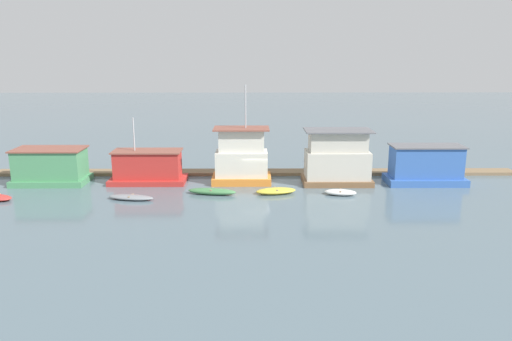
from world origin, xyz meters
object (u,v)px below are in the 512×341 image
at_px(houseboat_orange, 242,159).
at_px(houseboat_green, 51,167).
at_px(houseboat_brown, 337,159).
at_px(houseboat_blue, 426,166).
at_px(dinghy_grey, 131,197).
at_px(dinghy_green, 212,191).
at_px(dinghy_yellow, 276,191).
at_px(mooring_post_centre, 404,169).
at_px(dinghy_white, 340,192).
at_px(houseboat_red, 148,167).

bearing_deg(houseboat_orange, houseboat_green, -179.29).
relative_size(houseboat_brown, houseboat_blue, 0.88).
distance_m(houseboat_blue, dinghy_grey, 26.21).
xyz_separation_m(dinghy_green, dinghy_yellow, (5.42, 0.18, -0.02)).
distance_m(dinghy_grey, dinghy_yellow, 12.03).
height_order(houseboat_green, dinghy_grey, houseboat_green).
bearing_deg(houseboat_blue, dinghy_green, -169.68).
height_order(houseboat_orange, mooring_post_centre, houseboat_orange).
relative_size(houseboat_blue, dinghy_grey, 1.79).
distance_m(dinghy_grey, dinghy_green, 6.66).
distance_m(houseboat_green, houseboat_blue, 34.18).
bearing_deg(dinghy_white, houseboat_blue, 24.08).
xyz_separation_m(houseboat_blue, dinghy_green, (-19.20, -3.50, -1.38)).
distance_m(houseboat_red, mooring_post_centre, 24.30).
bearing_deg(mooring_post_centre, houseboat_orange, -172.66).
bearing_deg(houseboat_blue, houseboat_green, 179.49).
xyz_separation_m(houseboat_green, dinghy_white, (25.82, -4.04, -1.33)).
distance_m(houseboat_blue, dinghy_white, 9.27).
height_order(houseboat_orange, houseboat_blue, houseboat_orange).
distance_m(dinghy_green, dinghy_white, 10.84).
distance_m(dinghy_grey, mooring_post_centre, 25.66).
bearing_deg(dinghy_grey, houseboat_brown, 16.09).
xyz_separation_m(dinghy_grey, mooring_post_centre, (24.52, 7.52, 0.50)).
height_order(houseboat_orange, dinghy_grey, houseboat_orange).
bearing_deg(houseboat_green, dinghy_grey, -31.95).
distance_m(dinghy_white, mooring_post_centre, 9.55).
relative_size(houseboat_blue, dinghy_yellow, 1.95).
xyz_separation_m(houseboat_green, mooring_post_centre, (33.01, 2.23, -0.86)).
distance_m(houseboat_red, houseboat_orange, 8.64).
bearing_deg(houseboat_red, houseboat_blue, -1.25).
relative_size(houseboat_brown, dinghy_green, 1.47).
distance_m(houseboat_orange, dinghy_green, 5.08).
relative_size(houseboat_orange, houseboat_blue, 1.27).
distance_m(houseboat_green, dinghy_white, 26.16).
height_order(houseboat_blue, mooring_post_centre, houseboat_blue).
height_order(houseboat_red, houseboat_brown, houseboat_red).
bearing_deg(houseboat_brown, dinghy_yellow, -149.10).
distance_m(houseboat_brown, dinghy_yellow, 6.94).
bearing_deg(mooring_post_centre, houseboat_green, -176.14).
height_order(houseboat_green, dinghy_yellow, houseboat_green).
bearing_deg(houseboat_green, houseboat_red, 1.62).
xyz_separation_m(houseboat_green, houseboat_orange, (17.41, 0.22, 0.64)).
bearing_deg(houseboat_red, dinghy_white, -14.14).
bearing_deg(houseboat_brown, houseboat_green, 179.54).
bearing_deg(dinghy_grey, houseboat_green, 148.05).
distance_m(houseboat_blue, mooring_post_centre, 2.94).
height_order(houseboat_brown, houseboat_blue, houseboat_brown).
distance_m(houseboat_green, dinghy_yellow, 20.76).
bearing_deg(dinghy_white, dinghy_green, 178.74).
relative_size(houseboat_green, houseboat_red, 0.95).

